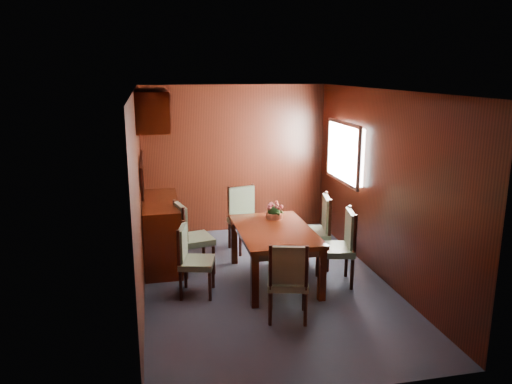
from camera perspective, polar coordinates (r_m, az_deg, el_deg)
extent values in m
plane|color=#323544|center=(6.41, 1.12, -10.40)|extent=(4.50, 4.50, 0.00)
cube|color=black|center=(5.87, -13.23, -0.67)|extent=(0.02, 4.50, 2.40)
cube|color=black|center=(6.52, 14.12, 0.72)|extent=(0.02, 4.50, 2.40)
cube|color=black|center=(8.18, -2.44, 3.76)|extent=(3.00, 0.02, 2.40)
cube|color=black|center=(3.96, 8.70, -7.58)|extent=(3.00, 0.02, 2.40)
cube|color=black|center=(5.85, 1.24, 11.55)|extent=(3.00, 4.50, 0.02)
cube|color=white|center=(7.45, 10.40, 4.48)|extent=(0.14, 1.10, 0.80)
cube|color=#B2B2B7|center=(7.42, 9.90, 4.47)|extent=(0.04, 1.20, 0.90)
cube|color=black|center=(6.83, -12.90, 2.06)|extent=(0.03, 1.36, 0.41)
cube|color=silver|center=(6.83, -12.75, 2.07)|extent=(0.01, 1.30, 0.35)
cube|color=#331006|center=(6.71, -11.82, 9.26)|extent=(0.40, 1.40, 0.50)
cube|color=#331006|center=(7.04, -10.74, -4.47)|extent=(0.48, 1.40, 0.90)
cube|color=#331006|center=(5.71, -0.16, -10.12)|extent=(0.08, 0.08, 0.63)
cube|color=#331006|center=(5.91, 7.54, -9.36)|extent=(0.08, 0.08, 0.63)
cube|color=#331006|center=(6.94, -2.52, -5.67)|extent=(0.08, 0.08, 0.63)
cube|color=#331006|center=(7.11, 3.86, -5.20)|extent=(0.08, 0.08, 0.63)
cube|color=black|center=(6.31, 2.11, -5.10)|extent=(0.82, 1.36, 0.09)
cube|color=#331006|center=(6.28, 2.11, -4.46)|extent=(0.93, 1.47, 0.06)
cylinder|color=black|center=(6.30, -8.04, -9.30)|extent=(0.04, 0.04, 0.35)
cylinder|color=black|center=(5.98, -8.59, -10.64)|extent=(0.04, 0.04, 0.35)
cylinder|color=black|center=(6.25, -4.93, -9.38)|extent=(0.04, 0.04, 0.35)
cylinder|color=black|center=(5.93, -5.30, -10.74)|extent=(0.04, 0.04, 0.35)
cube|color=slate|center=(6.02, -6.78, -8.02)|extent=(0.48, 0.49, 0.07)
cylinder|color=black|center=(6.13, -8.27, -5.34)|extent=(0.04, 0.04, 0.46)
cylinder|color=black|center=(5.80, -8.84, -6.50)|extent=(0.04, 0.04, 0.46)
cube|color=slate|center=(5.96, -8.38, -5.74)|extent=(0.14, 0.38, 0.39)
cylinder|color=black|center=(6.88, -8.99, -7.09)|extent=(0.04, 0.04, 0.39)
cylinder|color=black|center=(6.53, -7.99, -8.25)|extent=(0.04, 0.04, 0.39)
cylinder|color=black|center=(6.99, -6.01, -6.67)|extent=(0.04, 0.04, 0.39)
cylinder|color=black|center=(6.64, -4.86, -7.77)|extent=(0.04, 0.04, 0.39)
cube|color=slate|center=(6.67, -7.03, -5.41)|extent=(0.53, 0.54, 0.08)
cylinder|color=black|center=(6.72, -9.24, -3.03)|extent=(0.04, 0.04, 0.52)
cylinder|color=black|center=(6.35, -8.23, -3.99)|extent=(0.04, 0.04, 0.52)
cube|color=slate|center=(6.53, -8.59, -3.31)|extent=(0.15, 0.42, 0.44)
cylinder|color=black|center=(6.29, 10.92, -9.27)|extent=(0.04, 0.04, 0.39)
cylinder|color=black|center=(6.65, 10.28, -7.93)|extent=(0.04, 0.04, 0.39)
cylinder|color=black|center=(6.23, 7.47, -9.36)|extent=(0.04, 0.04, 0.39)
cylinder|color=black|center=(6.59, 7.02, -8.00)|extent=(0.04, 0.04, 0.39)
cube|color=slate|center=(6.34, 9.01, -6.52)|extent=(0.52, 0.54, 0.08)
cylinder|color=black|center=(6.11, 11.23, -4.86)|extent=(0.04, 0.04, 0.52)
cylinder|color=black|center=(6.48, 10.56, -3.74)|extent=(0.04, 0.04, 0.52)
cube|color=slate|center=(6.28, 10.71, -4.11)|extent=(0.14, 0.42, 0.44)
cylinder|color=black|center=(6.76, 8.20, -7.39)|extent=(0.05, 0.05, 0.40)
cylinder|color=black|center=(7.14, 7.76, -6.19)|extent=(0.05, 0.05, 0.40)
cylinder|color=black|center=(6.72, 4.86, -7.43)|extent=(0.05, 0.05, 0.40)
cylinder|color=black|center=(7.10, 4.61, -6.22)|extent=(0.05, 0.05, 0.40)
cube|color=slate|center=(6.84, 6.41, -4.74)|extent=(0.54, 0.56, 0.08)
cylinder|color=black|center=(6.59, 8.44, -3.09)|extent=(0.05, 0.05, 0.54)
cylinder|color=black|center=(6.98, 7.98, -2.10)|extent=(0.05, 0.05, 0.54)
cube|color=slate|center=(6.78, 8.04, -2.41)|extent=(0.15, 0.44, 0.45)
cylinder|color=black|center=(5.39, 1.63, -13.26)|extent=(0.04, 0.04, 0.36)
cylinder|color=black|center=(5.40, 5.68, -13.29)|extent=(0.04, 0.04, 0.36)
cylinder|color=black|center=(5.70, 1.70, -11.65)|extent=(0.04, 0.04, 0.36)
cylinder|color=black|center=(5.71, 5.50, -11.68)|extent=(0.04, 0.04, 0.36)
cube|color=slate|center=(5.45, 3.66, -10.22)|extent=(0.52, 0.50, 0.07)
cylinder|color=black|center=(5.18, 1.66, -8.61)|extent=(0.04, 0.04, 0.48)
cylinder|color=black|center=(5.19, 5.81, -8.64)|extent=(0.04, 0.04, 0.48)
cube|color=slate|center=(5.19, 3.74, -8.36)|extent=(0.39, 0.15, 0.41)
cylinder|color=black|center=(7.71, -0.36, -4.61)|extent=(0.04, 0.04, 0.38)
cylinder|color=black|center=(7.55, -3.04, -5.04)|extent=(0.04, 0.04, 0.38)
cylinder|color=black|center=(7.40, 0.95, -5.43)|extent=(0.04, 0.04, 0.38)
cylinder|color=black|center=(7.23, -1.82, -5.90)|extent=(0.04, 0.04, 0.38)
cube|color=slate|center=(7.39, -1.07, -3.40)|extent=(0.55, 0.53, 0.08)
cylinder|color=black|center=(7.57, -0.40, -0.96)|extent=(0.04, 0.04, 0.51)
cylinder|color=black|center=(7.41, -3.12, -1.31)|extent=(0.04, 0.04, 0.51)
cube|color=slate|center=(7.47, -1.68, -1.02)|extent=(0.41, 0.16, 0.43)
cylinder|color=#B95838|center=(6.71, 2.09, -2.68)|extent=(0.23, 0.23, 0.07)
sphere|color=#1F4216|center=(6.70, 2.10, -2.25)|extent=(0.18, 0.18, 0.18)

